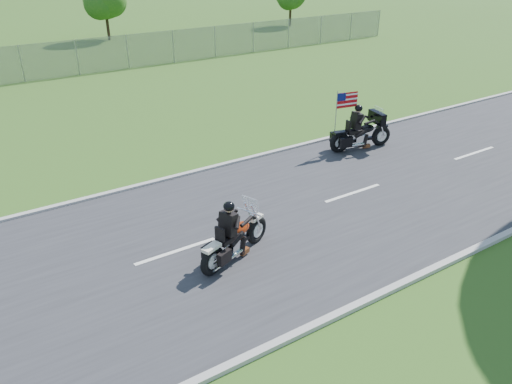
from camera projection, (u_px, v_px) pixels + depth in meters
ground at (243, 230)px, 13.63m from camera, size 420.00×420.00×0.00m
road at (243, 230)px, 13.62m from camera, size 120.00×8.00×0.04m
curb_north at (180, 176)px, 16.65m from camera, size 120.00×0.18×0.12m
curb_south at (342, 313)px, 10.57m from camera, size 120.00×0.18×0.12m
motorcycle_lead at (234, 240)px, 12.21m from camera, size 2.39×1.18×1.68m
motorcycle_follow at (361, 134)px, 18.60m from camera, size 2.61×1.03×2.19m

